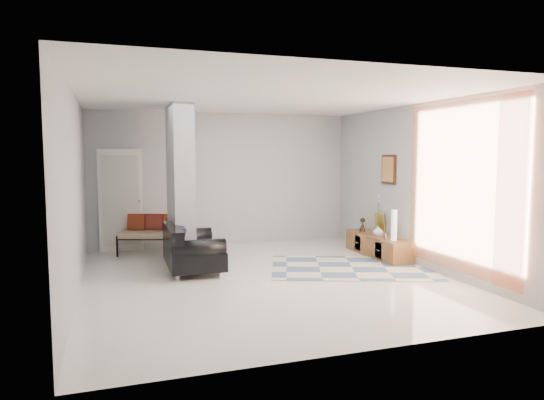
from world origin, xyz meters
name	(u,v)px	position (x,y,z in m)	size (l,w,h in m)	color
floor	(266,278)	(0.00, 0.00, 0.00)	(6.00, 6.00, 0.00)	silver
ceiling	(266,97)	(0.00, 0.00, 2.80)	(6.00, 6.00, 0.00)	white
wall_back	(223,179)	(0.00, 3.00, 1.40)	(6.00, 6.00, 0.00)	#ADAFB2
wall_front	(361,211)	(0.00, -3.00, 1.40)	(6.00, 6.00, 0.00)	#ADAFB2
wall_left	(74,194)	(-2.75, 0.00, 1.40)	(6.00, 6.00, 0.00)	#ADAFB2
wall_right	(418,186)	(2.75, 0.00, 1.40)	(6.00, 6.00, 0.00)	#ADAFB2
partition_column	(180,184)	(-1.10, 1.60, 1.40)	(0.35, 1.20, 2.80)	#9CA1A3
hallway_door	(121,200)	(-2.10, 2.96, 1.02)	(0.85, 0.06, 2.04)	white
curtain	(460,187)	(2.67, -1.15, 1.45)	(2.55, 2.55, 0.00)	#DB6639
wall_art	(389,169)	(2.72, 0.90, 1.65)	(0.04, 0.45, 0.55)	#391E0F
media_console	(378,245)	(2.52, 0.90, 0.20)	(0.45, 1.76, 0.80)	brown
loveseat	(190,249)	(-1.06, 0.88, 0.36)	(0.88, 1.49, 0.76)	silver
daybed	(159,232)	(-1.42, 2.49, 0.43)	(1.64, 1.06, 0.77)	black
area_rug	(352,267)	(1.60, 0.20, 0.01)	(2.71, 1.81, 0.01)	beige
cylinder_lamp	(394,225)	(2.50, 0.33, 0.67)	(0.10, 0.10, 0.55)	beige
bronze_figurine	(363,225)	(2.47, 1.42, 0.53)	(0.13, 0.13, 0.27)	black
vase	(378,231)	(2.47, 0.82, 0.50)	(0.19, 0.19, 0.20)	white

